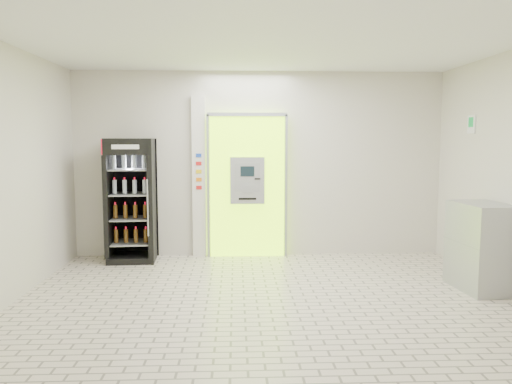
{
  "coord_description": "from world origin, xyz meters",
  "views": [
    {
      "loc": [
        -0.39,
        -5.65,
        1.9
      ],
      "look_at": [
        -0.11,
        1.2,
        1.18
      ],
      "focal_mm": 35.0,
      "sensor_mm": 36.0,
      "label": 1
    }
  ],
  "objects": [
    {
      "name": "beverage_cooler",
      "position": [
        -2.02,
        2.18,
        0.92
      ],
      "size": [
        0.76,
        0.71,
        1.92
      ],
      "rotation": [
        0.0,
        0.0,
        0.07
      ],
      "color": "black",
      "rests_on": "ground"
    },
    {
      "name": "room_shell",
      "position": [
        0.0,
        0.0,
        1.84
      ],
      "size": [
        6.0,
        6.0,
        6.0
      ],
      "color": "beige",
      "rests_on": "ground"
    },
    {
      "name": "pillar",
      "position": [
        -0.98,
        2.45,
        1.3
      ],
      "size": [
        0.22,
        0.11,
        2.6
      ],
      "color": "silver",
      "rests_on": "ground"
    },
    {
      "name": "exit_sign",
      "position": [
        2.99,
        1.4,
        2.12
      ],
      "size": [
        0.02,
        0.22,
        0.26
      ],
      "color": "white",
      "rests_on": "room_shell"
    },
    {
      "name": "ground",
      "position": [
        0.0,
        0.0,
        0.0
      ],
      "size": [
        6.0,
        6.0,
        0.0
      ],
      "primitive_type": "plane",
      "color": "beige",
      "rests_on": "ground"
    },
    {
      "name": "atm_assembly",
      "position": [
        -0.2,
        2.41,
        1.17
      ],
      "size": [
        1.3,
        0.24,
        2.33
      ],
      "color": "#A4F60E",
      "rests_on": "ground"
    },
    {
      "name": "steel_cabinet",
      "position": [
        2.71,
        0.42,
        0.55
      ],
      "size": [
        0.63,
        0.88,
        1.11
      ],
      "rotation": [
        0.0,
        0.0,
        0.09
      ],
      "color": "#9B9EA2",
      "rests_on": "ground"
    }
  ]
}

